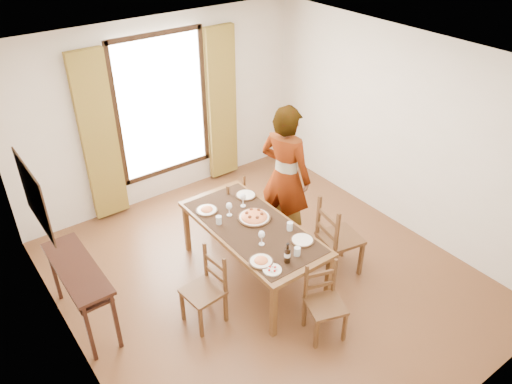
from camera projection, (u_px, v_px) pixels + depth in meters
ground at (265, 277)px, 6.22m from camera, size 5.00×5.00×0.00m
room_shell at (259, 165)px, 5.48m from camera, size 4.60×5.10×2.74m
console_table at (78, 275)px, 5.24m from camera, size 0.38×1.20×0.80m
dining_table at (252, 230)px, 5.88m from camera, size 0.91×1.95×0.76m
chair_west at (205, 291)px, 5.42m from camera, size 0.43×0.43×0.90m
chair_north at (229, 207)px, 6.82m from camera, size 0.48×0.48×0.87m
chair_south at (324, 304)px, 5.28m from camera, size 0.48×0.48×0.86m
chair_east at (338, 239)px, 6.07m from camera, size 0.54×0.54×1.05m
man at (285, 177)px, 6.37m from camera, size 1.00×0.91×1.96m
plate_sw at (261, 260)px, 5.29m from camera, size 0.27×0.27×0.05m
plate_se at (302, 239)px, 5.60m from camera, size 0.27×0.27×0.05m
plate_nw at (207, 209)px, 6.10m from camera, size 0.27×0.27×0.05m
plate_ne at (246, 194)px, 6.39m from camera, size 0.27×0.27×0.05m
pasta_platter at (254, 215)px, 5.95m from camera, size 0.40×0.40×0.10m
caprese_plate at (272, 269)px, 5.18m from camera, size 0.20×0.20×0.04m
wine_glass_a at (262, 238)px, 5.51m from camera, size 0.08×0.08×0.18m
wine_glass_b at (243, 200)px, 6.15m from camera, size 0.08×0.08×0.18m
wine_glass_c at (229, 209)px, 5.99m from camera, size 0.08×0.08×0.18m
tumbler_a at (290, 226)px, 5.76m from camera, size 0.07×0.07×0.10m
tumbler_b at (219, 220)px, 5.87m from camera, size 0.07×0.07×0.10m
tumbler_c at (297, 251)px, 5.38m from camera, size 0.07×0.07×0.10m
wine_bottle at (287, 253)px, 5.24m from camera, size 0.07×0.07×0.25m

